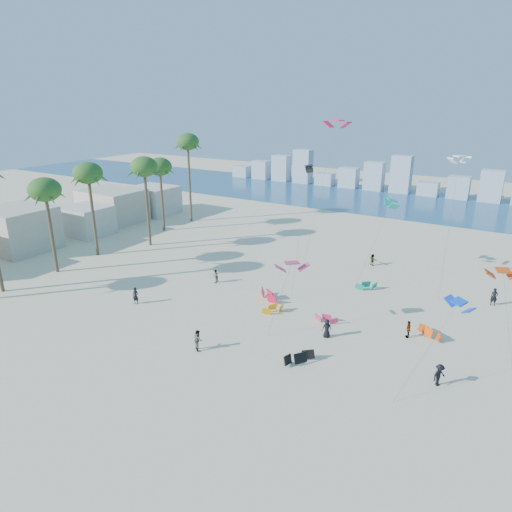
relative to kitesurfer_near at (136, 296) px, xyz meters
The scene contains 10 objects.
ground 9.93m from the kitesurfer_near, 48.82° to the right, with size 220.00×220.00×0.00m, color beige.
ocean 64.89m from the kitesurfer_near, 84.24° to the left, with size 220.00×220.00×0.00m, color navy.
kitesurfer_near is the anchor object (origin of this frame).
kitesurfer_mid 11.85m from the kitesurfer_near, 18.43° to the right, with size 0.89×0.69×1.83m, color gray.
kitesurfers_far 24.10m from the kitesurfer_near, 24.84° to the left, with size 29.01×23.89×1.89m.
grounded_kites 19.20m from the kitesurfer_near, 22.01° to the left, with size 19.17×20.46×0.95m.
flying_kites 27.75m from the kitesurfer_near, 33.83° to the left, with size 28.51×24.60×18.58m.
palm_row 20.88m from the kitesurfer_near, 151.21° to the left, with size 8.71×44.80×15.08m.
beachfront_buildings 30.35m from the kitesurfer_near, 153.80° to the left, with size 11.50×43.00×6.00m.
distant_skyline 74.78m from the kitesurfer_near, 85.92° to the left, with size 85.00×3.00×8.40m.
Camera 1 is at (26.43, -22.27, 20.23)m, focal length 31.32 mm.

